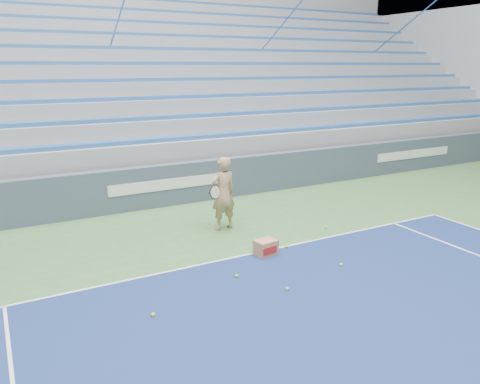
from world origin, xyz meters
name	(u,v)px	position (x,y,z in m)	size (l,w,h in m)	color
sponsor_barrier	(168,185)	(0.00, 15.88, 0.55)	(30.00, 0.32, 1.10)	#3E4A5E
bleachers	(111,101)	(0.00, 21.60, 2.36)	(31.00, 9.15, 7.30)	#93969B
tennis_player	(223,194)	(0.43, 13.47, 0.83)	(0.93, 0.85, 1.66)	tan
ball_box	(266,248)	(0.49, 11.72, 0.15)	(0.45, 0.38, 0.31)	#AC7A53
tennis_ball_0	(286,247)	(1.04, 11.82, 0.03)	(0.07, 0.07, 0.07)	#A3D42B
tennis_ball_1	(326,227)	(2.51, 12.40, 0.03)	(0.07, 0.07, 0.07)	#A3D42B
tennis_ball_2	(237,276)	(-0.49, 11.10, 0.03)	(0.07, 0.07, 0.07)	#A3D42B
tennis_ball_3	(153,315)	(-2.19, 10.52, 0.03)	(0.07, 0.07, 0.07)	#A3D42B
tennis_ball_4	(287,289)	(0.01, 10.26, 0.03)	(0.07, 0.07, 0.07)	#A3D42B
tennis_ball_5	(341,265)	(1.43, 10.60, 0.03)	(0.07, 0.07, 0.07)	#A3D42B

